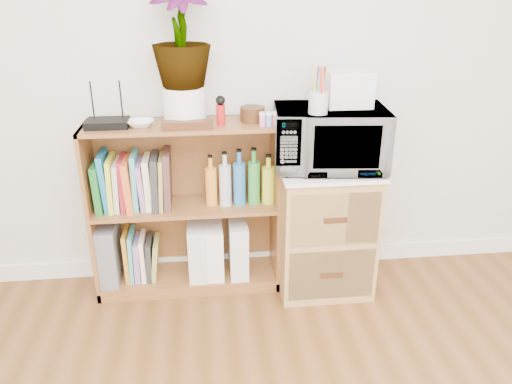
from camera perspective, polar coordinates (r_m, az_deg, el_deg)
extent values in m
cube|color=white|center=(3.07, -0.90, -7.70)|extent=(4.00, 0.02, 0.10)
cube|color=brown|center=(2.74, -7.98, -1.90)|extent=(1.00, 0.30, 0.95)
cube|color=#9E7542|center=(2.80, 7.69, -4.14)|extent=(0.50, 0.45, 0.70)
imported|color=silver|center=(2.59, 8.36, 6.13)|extent=(0.59, 0.43, 0.31)
cylinder|color=silver|center=(2.43, 7.13, 10.06)|extent=(0.09, 0.09, 0.10)
cube|color=white|center=(2.60, 10.44, 11.57)|extent=(0.22, 0.19, 0.18)
cube|color=black|center=(2.59, -16.62, 7.54)|extent=(0.21, 0.14, 0.04)
imported|color=white|center=(2.56, -13.05, 7.65)|extent=(0.13, 0.13, 0.03)
cylinder|color=white|center=(2.57, -8.17, 9.82)|extent=(0.21, 0.21, 0.18)
imported|color=#407F33|center=(2.52, -8.63, 17.49)|extent=(0.28, 0.28, 0.51)
cube|color=#34180E|center=(2.47, -7.82, 7.60)|extent=(0.25, 0.06, 0.04)
cylinder|color=#B21618|center=(2.52, -4.05, 8.79)|extent=(0.04, 0.04, 0.10)
cylinder|color=#36210E|center=(2.59, -0.41, 8.90)|extent=(0.13, 0.13, 0.07)
cube|color=#D1748B|center=(2.50, 1.49, 8.21)|extent=(0.11, 0.04, 0.06)
cube|color=slate|center=(2.89, -16.34, -6.49)|extent=(0.10, 0.27, 0.34)
cube|color=silver|center=(2.84, -6.71, -6.47)|extent=(0.10, 0.25, 0.31)
cube|color=white|center=(2.84, -4.79, -6.49)|extent=(0.10, 0.24, 0.30)
cube|color=silver|center=(2.84, -2.07, -6.23)|extent=(0.10, 0.25, 0.32)
cube|color=#1B6627|center=(2.73, -17.49, 0.67)|extent=(0.04, 0.20, 0.26)
cube|color=#1C6FAB|center=(2.72, -16.82, 1.17)|extent=(0.04, 0.20, 0.31)
cube|color=yellow|center=(2.71, -16.16, 0.98)|extent=(0.03, 0.20, 0.28)
cube|color=beige|center=(2.71, -15.53, 0.75)|extent=(0.04, 0.20, 0.26)
cube|color=#AF1E30|center=(2.71, -14.95, 0.95)|extent=(0.03, 0.20, 0.28)
cube|color=#DB5C26|center=(2.70, -14.27, 0.96)|extent=(0.04, 0.20, 0.27)
cube|color=#48A6AD|center=(2.69, -13.59, 1.28)|extent=(0.03, 0.20, 0.30)
cube|color=#9C6A9F|center=(2.70, -12.90, 0.79)|extent=(0.04, 0.20, 0.25)
cube|color=#FEEDC5|center=(2.69, -12.20, 1.04)|extent=(0.04, 0.20, 0.27)
cube|color=#2B2B2B|center=(2.68, -11.42, 1.25)|extent=(0.05, 0.20, 0.29)
cube|color=#9F8949|center=(2.68, -10.73, 1.19)|extent=(0.03, 0.20, 0.28)
cube|color=#4D2F2C|center=(2.67, -10.08, 1.47)|extent=(0.04, 0.20, 0.31)
cylinder|color=orange|center=(2.67, -5.17, 1.32)|extent=(0.06, 0.06, 0.27)
cylinder|color=silver|center=(2.67, -3.58, 1.59)|extent=(0.06, 0.06, 0.29)
cylinder|color=#276EB6|center=(2.67, -1.95, 1.76)|extent=(0.07, 0.07, 0.30)
cylinder|color=green|center=(2.68, -0.29, 1.86)|extent=(0.07, 0.07, 0.30)
cylinder|color=#BDCC30|center=(2.70, 1.36, 1.54)|extent=(0.07, 0.07, 0.26)
cylinder|color=#B1B9C5|center=(2.70, 3.12, 2.22)|extent=(0.07, 0.07, 0.32)
cube|color=#BF7E21|center=(2.89, -14.46, -6.86)|extent=(0.02, 0.19, 0.29)
cube|color=teal|center=(2.89, -13.93, -6.92)|extent=(0.03, 0.19, 0.28)
cube|color=#906BA1|center=(2.90, -13.30, -7.31)|extent=(0.04, 0.19, 0.23)
cube|color=#FFDAC6|center=(2.89, -12.69, -7.14)|extent=(0.03, 0.19, 0.25)
cube|color=#2B2B2B|center=(2.89, -12.06, -7.30)|extent=(0.04, 0.19, 0.23)
cube|color=#9A9747|center=(2.89, -11.42, -7.35)|extent=(0.05, 0.19, 0.22)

